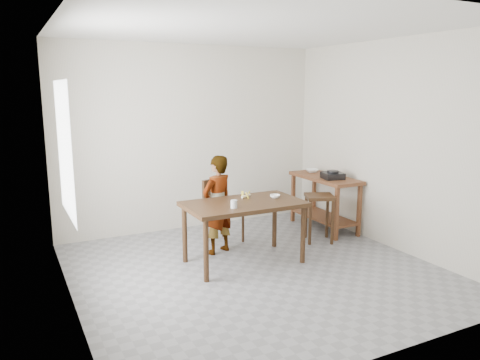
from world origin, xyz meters
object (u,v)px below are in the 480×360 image
child (217,205)px  dining_chair (224,212)px  stool (319,218)px  prep_counter (324,202)px  dining_table (244,232)px

child → dining_chair: bearing=-146.9°
stool → prep_counter: bearing=46.4°
stool → dining_chair: bearing=155.9°
dining_table → child: 0.55m
dining_table → dining_chair: dining_chair is taller
child → prep_counter: bearing=167.8°
dining_table → child: bearing=106.3°
prep_counter → child: bearing=-172.7°
dining_table → child: child is taller
prep_counter → child: 1.88m
prep_counter → dining_chair: bearing=177.1°
prep_counter → stool: prep_counter is taller
stool → child: bearing=171.6°
dining_table → prep_counter: 1.86m
dining_table → prep_counter: (1.72, 0.70, 0.03)m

